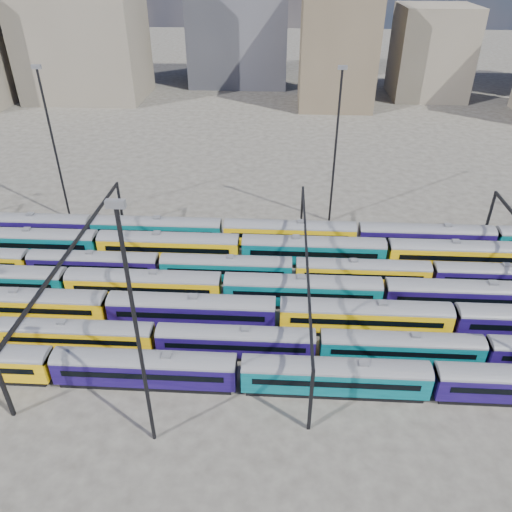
# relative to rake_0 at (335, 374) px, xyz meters

# --- Properties ---
(ground) EXTENTS (500.00, 500.00, 0.00)m
(ground) POSITION_rel_rake_0_xyz_m (-12.78, 15.00, -2.59)
(ground) COLOR #3C3832
(ground) RESTS_ON ground
(rake_0) EXTENTS (100.24, 2.94, 4.94)m
(rake_0) POSITION_rel_rake_0_xyz_m (0.00, 0.00, 0.00)
(rake_0) COLOR black
(rake_0) RESTS_ON ground
(rake_1) EXTENTS (130.21, 2.72, 4.57)m
(rake_1) POSITION_rel_rake_0_xyz_m (-10.87, 5.00, -0.20)
(rake_1) COLOR black
(rake_1) RESTS_ON ground
(rake_2) EXTENTS (126.14, 3.08, 5.18)m
(rake_2) POSITION_rel_rake_0_xyz_m (-6.19, 10.00, 0.13)
(rake_2) COLOR black
(rake_2) RESTS_ON ground
(rake_3) EXTENTS (124.90, 3.05, 5.13)m
(rake_3) POSITION_rel_rake_0_xyz_m (-13.53, 15.00, 0.10)
(rake_3) COLOR black
(rake_3) RESTS_ON ground
(rake_4) EXTENTS (131.80, 2.76, 4.62)m
(rake_4) POSITION_rel_rake_0_xyz_m (-13.58, 20.00, -0.17)
(rake_4) COLOR black
(rake_4) RESTS_ON ground
(rake_5) EXTENTS (128.10, 3.12, 5.26)m
(rake_5) POSITION_rel_rake_0_xyz_m (-33.45, 25.00, 0.17)
(rake_5) COLOR black
(rake_5) RESTS_ON ground
(rake_6) EXTENTS (125.05, 3.05, 5.14)m
(rake_6) POSITION_rel_rake_0_xyz_m (-15.20, 30.00, 0.10)
(rake_6) COLOR black
(rake_6) RESTS_ON ground
(gantry_1) EXTENTS (0.35, 40.35, 8.03)m
(gantry_1) POSITION_rel_rake_0_xyz_m (-32.78, 15.00, 4.19)
(gantry_1) COLOR black
(gantry_1) RESTS_ON ground
(gantry_2) EXTENTS (0.35, 40.35, 8.03)m
(gantry_2) POSITION_rel_rake_0_xyz_m (-2.78, 15.00, 4.19)
(gantry_2) COLOR black
(gantry_2) RESTS_ON ground
(mast_1) EXTENTS (1.40, 0.50, 25.60)m
(mast_1) POSITION_rel_rake_0_xyz_m (-42.78, 37.00, 11.37)
(mast_1) COLOR black
(mast_1) RESTS_ON ground
(mast_2) EXTENTS (1.40, 0.50, 25.60)m
(mast_2) POSITION_rel_rake_0_xyz_m (-17.78, -7.00, 11.37)
(mast_2) COLOR black
(mast_2) RESTS_ON ground
(mast_3) EXTENTS (1.40, 0.50, 25.60)m
(mast_3) POSITION_rel_rake_0_xyz_m (2.22, 39.00, 11.37)
(mast_3) COLOR black
(mast_3) RESTS_ON ground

